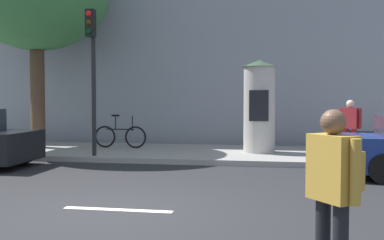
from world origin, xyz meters
TOP-DOWN VIEW (x-y plane):
  - ground_plane at (0.00, 0.00)m, footprint 80.00×80.00m
  - sidewalk_curb at (0.00, 7.00)m, footprint 36.00×4.00m
  - lane_markings at (0.00, 0.00)m, footprint 25.80×0.16m
  - building_backdrop at (0.00, 12.00)m, footprint 36.00×5.00m
  - traffic_light at (-2.54, 5.24)m, footprint 0.24×0.45m
  - poster_column at (2.03, 6.98)m, footprint 1.03×1.03m
  - pedestrian_in_red_top at (2.99, -2.64)m, footprint 0.52×0.53m
  - pedestrian_with_bag at (4.54, 6.21)m, footprint 0.55×0.54m
  - bicycle_leaning at (-2.48, 7.40)m, footprint 1.77×0.10m
  - bicycle_upright at (5.07, 7.58)m, footprint 1.74×0.45m

SIDE VIEW (x-z plane):
  - ground_plane at x=0.00m, z-range 0.00..0.00m
  - lane_markings at x=0.00m, z-range 0.00..0.01m
  - sidewalk_curb at x=0.00m, z-range 0.00..0.15m
  - bicycle_leaning at x=-2.48m, z-range -0.01..1.08m
  - bicycle_upright at x=5.07m, z-range -0.01..1.08m
  - pedestrian_in_red_top at x=2.99m, z-range 0.17..1.86m
  - pedestrian_with_bag at x=4.54m, z-range 0.31..1.89m
  - poster_column at x=2.03m, z-range 0.17..2.94m
  - traffic_light at x=-2.54m, z-range 0.87..4.94m
  - building_backdrop at x=0.00m, z-range 0.00..10.91m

